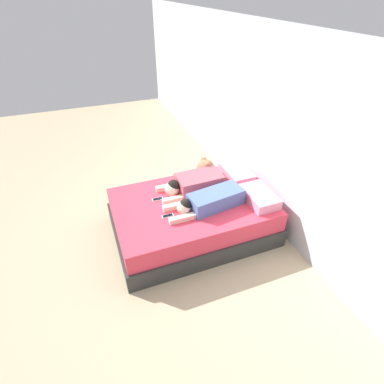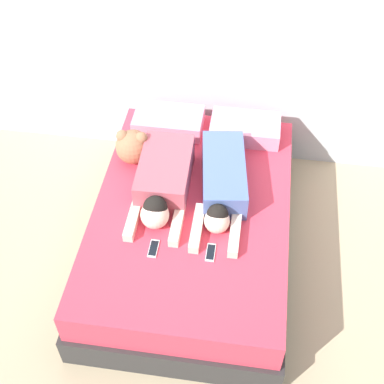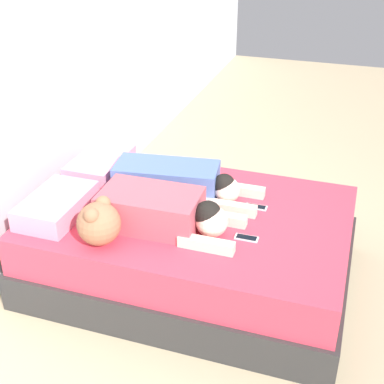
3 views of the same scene
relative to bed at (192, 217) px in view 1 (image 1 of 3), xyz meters
The scene contains 10 objects.
ground_plane 0.27m from the bed, ahead, with size 12.00×12.00×0.00m, color tan.
wall_back 1.60m from the bed, 90.00° to the left, with size 12.00×0.06×2.60m.
bed is the anchor object (origin of this frame).
pillow_head_left 0.96m from the bed, 110.81° to the left, with size 0.57×0.35×0.14m.
pillow_head_right 0.96m from the bed, 69.19° to the left, with size 0.57×0.35×0.14m.
person_left 0.46m from the bed, 155.44° to the left, with size 0.39×0.92×0.23m.
person_right 0.46m from the bed, 38.13° to the left, with size 0.41×1.06×0.21m.
cell_phone_left 0.55m from the bed, 115.65° to the right, with size 0.06×0.15×0.01m.
cell_phone_right 0.52m from the bed, 65.07° to the right, with size 0.06×0.15×0.01m.
plush_toy 0.79m from the bed, 141.40° to the left, with size 0.27×0.27×0.28m.
Camera 1 is at (3.01, -1.16, 2.97)m, focal length 28.00 mm.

